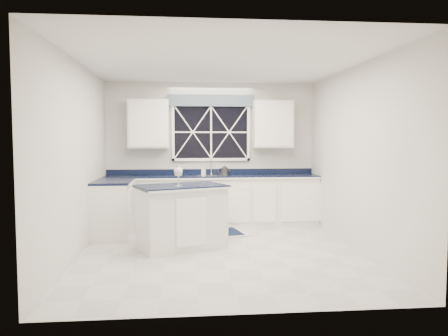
{
  "coord_description": "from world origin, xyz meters",
  "views": [
    {
      "loc": [
        -0.54,
        -6.17,
        1.65
      ],
      "look_at": [
        0.08,
        0.4,
        1.19
      ],
      "focal_mm": 35.0,
      "sensor_mm": 36.0,
      "label": 1
    }
  ],
  "objects": [
    {
      "name": "window",
      "position": [
        0.0,
        2.2,
        1.83
      ],
      "size": [
        1.65,
        0.09,
        1.26
      ],
      "color": "black",
      "rests_on": "ground"
    },
    {
      "name": "back_wall",
      "position": [
        0.0,
        2.25,
        1.35
      ],
      "size": [
        4.0,
        0.1,
        2.7
      ],
      "primitive_type": "cube",
      "color": "beige",
      "rests_on": "ground"
    },
    {
      "name": "island",
      "position": [
        -0.57,
        0.28,
        0.48
      ],
      "size": [
        1.46,
        1.18,
        0.94
      ],
      "rotation": [
        0.0,
        0.0,
        0.39
      ],
      "color": "white",
      "rests_on": "ground"
    },
    {
      "name": "soap_bottle",
      "position": [
        -0.15,
        2.13,
        1.03
      ],
      "size": [
        0.09,
        0.09,
        0.17
      ],
      "primitive_type": "imported",
      "rotation": [
        0.0,
        0.0,
        -0.17
      ],
      "color": "silver",
      "rests_on": "countertop"
    },
    {
      "name": "faucet",
      "position": [
        0.0,
        2.14,
        1.1
      ],
      "size": [
        0.05,
        0.2,
        0.3
      ],
      "color": "silver",
      "rests_on": "countertop"
    },
    {
      "name": "ground",
      "position": [
        0.0,
        0.0,
        0.0
      ],
      "size": [
        4.5,
        4.5,
        0.0
      ],
      "primitive_type": "plane",
      "color": "#BCBBB7",
      "rests_on": "ground"
    },
    {
      "name": "countertop",
      "position": [
        0.0,
        1.95,
        0.92
      ],
      "size": [
        3.98,
        0.64,
        0.04
      ],
      "primitive_type": "cube",
      "color": "black",
      "rests_on": "base_cabinets"
    },
    {
      "name": "base_cabinets",
      "position": [
        -0.33,
        1.78,
        0.45
      ],
      "size": [
        3.99,
        1.6,
        0.9
      ],
      "color": "white",
      "rests_on": "ground"
    },
    {
      "name": "wine_glass",
      "position": [
        -0.61,
        0.12,
        1.15
      ],
      "size": [
        0.13,
        0.13,
        0.3
      ],
      "color": "silver",
      "rests_on": "island"
    },
    {
      "name": "rug",
      "position": [
        -0.14,
        1.17,
        0.01
      ],
      "size": [
        1.42,
        1.03,
        0.02
      ],
      "rotation": [
        0.0,
        0.0,
        0.21
      ],
      "color": "beige",
      "rests_on": "ground"
    },
    {
      "name": "kettle",
      "position": [
        0.24,
        2.05,
        1.02
      ],
      "size": [
        0.26,
        0.17,
        0.18
      ],
      "rotation": [
        0.0,
        0.0,
        0.09
      ],
      "color": "#292A2C",
      "rests_on": "countertop"
    },
    {
      "name": "upper_cabinets",
      "position": [
        0.0,
        2.08,
        1.9
      ],
      "size": [
        3.1,
        0.34,
        0.9
      ],
      "color": "white",
      "rests_on": "ground"
    },
    {
      "name": "dishwasher",
      "position": [
        -1.1,
        1.95,
        0.41
      ],
      "size": [
        0.6,
        0.58,
        0.82
      ],
      "primitive_type": "cube",
      "color": "black",
      "rests_on": "ground"
    }
  ]
}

